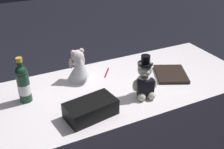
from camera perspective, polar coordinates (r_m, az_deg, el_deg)
The scene contains 7 objects.
reception_table at distance 2.09m, azimuth 0.00°, elevation -11.68°, with size 2.04×0.80×0.77m, color white.
teddy_bear_groom at distance 1.73m, azimuth 6.99°, elevation -1.44°, with size 0.16×0.15×0.29m.
teddy_bear_bride at distance 1.91m, azimuth -7.08°, elevation 1.62°, with size 0.17×0.20×0.24m.
champagne_bottle at distance 1.74m, azimuth -18.43°, elevation -1.77°, with size 0.08×0.08×0.30m.
signing_pen at distance 2.02m, azimuth -1.15°, elevation 0.38°, with size 0.10×0.13×0.01m.
gift_case_black at distance 1.57m, azimuth -4.55°, elevation -7.33°, with size 0.32×0.21×0.10m.
guestbook at distance 2.04m, azimuth 12.47°, elevation 0.11°, with size 0.22×0.26×0.02m, color black.
Camera 1 is at (0.69, 1.42, 1.75)m, focal length 42.75 mm.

